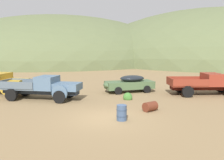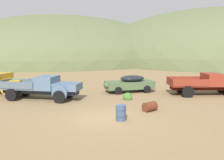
% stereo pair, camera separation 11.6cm
% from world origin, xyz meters
% --- Properties ---
extents(ground_plane, '(300.00, 300.00, 0.00)m').
position_xyz_m(ground_plane, '(0.00, 0.00, 0.00)').
color(ground_plane, olive).
extents(hill_center, '(73.22, 78.55, 27.74)m').
position_xyz_m(hill_center, '(-17.37, 65.56, 0.00)').
color(hill_center, '#56603D').
rests_on(hill_center, ground).
extents(hill_far_left, '(74.36, 80.93, 30.80)m').
position_xyz_m(hill_far_left, '(29.21, 63.37, 0.00)').
color(hill_far_left, '#56603D').
rests_on(hill_far_left, ground).
extents(truck_mustard, '(6.07, 3.09, 1.89)m').
position_xyz_m(truck_mustard, '(-9.83, 7.32, 1.01)').
color(truck_mustard, '#593D12').
rests_on(truck_mustard, ground).
extents(truck_chalk_blue, '(6.72, 3.12, 1.89)m').
position_xyz_m(truck_chalk_blue, '(-4.98, 5.09, 0.99)').
color(truck_chalk_blue, '#262D39').
rests_on(truck_chalk_blue, ground).
extents(car_weathered_green, '(4.98, 3.03, 1.57)m').
position_xyz_m(car_weathered_green, '(1.66, 8.56, 0.82)').
color(car_weathered_green, '#47603D').
rests_on(car_weathered_green, ground).
extents(truck_rust_red, '(6.43, 2.75, 1.89)m').
position_xyz_m(truck_rust_red, '(8.86, 7.43, 1.00)').
color(truck_rust_red, '#42140D').
rests_on(truck_rust_red, ground).
extents(oil_drum_spare, '(0.61, 0.61, 0.89)m').
position_xyz_m(oil_drum_spare, '(0.89, -0.38, 0.45)').
color(oil_drum_spare, '#384C6B').
rests_on(oil_drum_spare, ground).
extents(oil_drum_by_truck, '(1.08, 1.04, 0.62)m').
position_xyz_m(oil_drum_by_truck, '(2.79, 1.70, 0.31)').
color(oil_drum_by_truck, '#5B2819').
rests_on(oil_drum_by_truck, ground).
extents(bush_front_right, '(0.89, 0.80, 0.84)m').
position_xyz_m(bush_front_right, '(10.50, 12.01, 0.21)').
color(bush_front_right, olive).
rests_on(bush_front_right, ground).
extents(bush_front_left, '(0.73, 0.66, 0.73)m').
position_xyz_m(bush_front_left, '(1.50, 5.22, 0.19)').
color(bush_front_left, '#3D702D').
rests_on(bush_front_left, ground).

